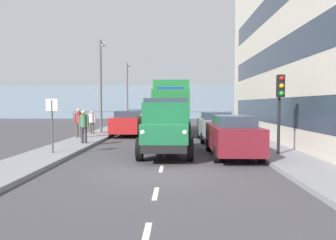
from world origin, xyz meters
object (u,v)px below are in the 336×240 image
Objects in this scene: car_grey_kerbside_1 at (215,126)px; truck_vintage_green at (166,128)px; car_maroon_kerbside_near at (232,135)px; lamp_post_far at (127,88)px; traffic_light_near at (280,97)px; car_white_oppositeside_1 at (138,119)px; lorry_cargo_green at (171,106)px; pedestrian_with_bag at (84,124)px; pedestrian_in_dark_coat at (92,120)px; pedestrian_couple_a at (79,120)px; car_red_oppositeside_0 at (128,123)px; lamp_post_promenade at (101,78)px; street_sign at (52,116)px.

truck_vintage_green is at bearing 62.44° from car_grey_kerbside_1.
lamp_post_far is at bearing -69.54° from car_maroon_kerbside_near.
car_white_oppositeside_1 is at bearing -62.36° from traffic_light_near.
lorry_cargo_green is (-0.09, -10.22, 0.90)m from truck_vintage_green.
truck_vintage_green is 20.43m from lamp_post_far.
truck_vintage_green is 1.76× the size of traffic_light_near.
lamp_post_far reaches higher than car_white_oppositeside_1.
traffic_light_near reaches higher than truck_vintage_green.
pedestrian_with_bag is at bearing -23.38° from car_maroon_kerbside_near.
lorry_cargo_green reaches higher than car_maroon_kerbside_near.
truck_vintage_green is 3.59× the size of pedestrian_in_dark_coat.
pedestrian_in_dark_coat is (-0.09, -2.62, -0.13)m from pedestrian_couple_a.
pedestrian_in_dark_coat is (5.37, -8.15, -0.11)m from truck_vintage_green.
pedestrian_couple_a is at bearing -35.05° from car_maroon_kerbside_near.
traffic_light_near is 22.29m from lamp_post_far.
lorry_cargo_green is at bearing 129.81° from car_white_oppositeside_1.
car_grey_kerbside_1 is (0.00, -5.51, -0.00)m from car_maroon_kerbside_near.
car_white_oppositeside_1 is 6.17m from pedestrian_in_dark_coat.
lorry_cargo_green is at bearing -144.69° from car_red_oppositeside_0.
pedestrian_couple_a is at bearing 82.53° from lamp_post_promenade.
car_red_oppositeside_0 is (5.64, -8.34, -0.00)m from car_maroon_kerbside_near.
car_white_oppositeside_1 is at bearing -107.33° from pedestrian_couple_a.
truck_vintage_green reaches higher than street_sign.
lamp_post_far reaches higher than lorry_cargo_green.
lamp_post_promenade reaches higher than lorry_cargo_green.
lorry_cargo_green is at bearing -114.22° from street_sign.
pedestrian_couple_a is 0.79× the size of street_sign.
traffic_light_near is at bearing 117.64° from car_white_oppositeside_1.
car_maroon_kerbside_near is 2.04× the size of street_sign.
pedestrian_couple_a is (5.46, -5.53, 0.02)m from truck_vintage_green.
street_sign is (9.30, -0.10, -0.79)m from traffic_light_near.
car_maroon_kerbside_near and car_red_oppositeside_0 have the same top height.
car_maroon_kerbside_near is 15.11m from car_white_oppositeside_1.
lorry_cargo_green reaches higher than street_sign.
car_maroon_kerbside_near is 1.16× the size of car_white_oppositeside_1.
pedestrian_with_bag is at bearing -96.06° from street_sign.
lamp_post_promenade is at bearing -29.99° from car_red_oppositeside_0.
pedestrian_in_dark_coat is (1.02, -5.31, -0.10)m from pedestrian_with_bag.
pedestrian_with_bag is 5.41m from pedestrian_in_dark_coat.
pedestrian_with_bag is (4.35, -2.84, -0.01)m from truck_vintage_green.
lamp_post_far reaches higher than car_grey_kerbside_1.
pedestrian_in_dark_coat is 0.49× the size of traffic_light_near.
car_red_oppositeside_0 is at bearing -55.94° from car_maroon_kerbside_near.
pedestrian_couple_a is at bearing -82.64° from street_sign.
lorry_cargo_green reaches higher than pedestrian_with_bag.
lamp_post_far reaches higher than car_red_oppositeside_0.
pedestrian_in_dark_coat is at bearing -85.50° from street_sign.
truck_vintage_green is 0.85× the size of lamp_post_promenade.
traffic_light_near is at bearing 173.59° from truck_vintage_green.
car_red_oppositeside_0 is 0.65× the size of lamp_post_far.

